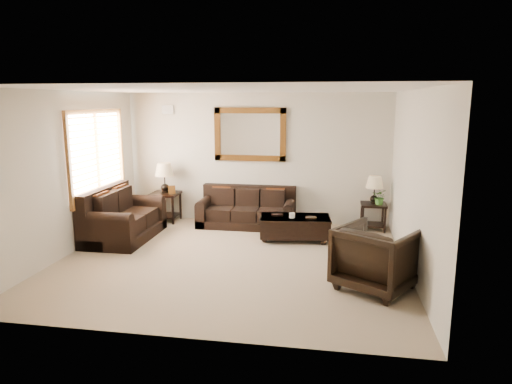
% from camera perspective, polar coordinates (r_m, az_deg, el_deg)
% --- Properties ---
extents(room, '(5.51, 5.01, 2.71)m').
position_cam_1_polar(room, '(7.12, -3.24, 1.77)').
color(room, '#9C8A6B').
rests_on(room, ground).
extents(window, '(0.07, 1.96, 1.66)m').
position_cam_1_polar(window, '(8.90, -19.19, 4.37)').
color(window, white).
rests_on(window, room).
extents(mirror, '(1.50, 0.06, 1.10)m').
position_cam_1_polar(mirror, '(9.49, -0.77, 7.20)').
color(mirror, '#4A240E').
rests_on(mirror, room).
extents(air_vent, '(0.25, 0.02, 0.18)m').
position_cam_1_polar(air_vent, '(9.95, -10.97, 10.07)').
color(air_vent, '#999999').
rests_on(air_vent, room).
extents(sofa, '(1.95, 0.84, 0.80)m').
position_cam_1_polar(sofa, '(9.39, -1.13, -2.49)').
color(sofa, black).
rests_on(sofa, room).
extents(loveseat, '(1.01, 1.70, 0.96)m').
position_cam_1_polar(loveseat, '(8.87, -16.52, -3.37)').
color(loveseat, black).
rests_on(loveseat, room).
extents(end_table_left, '(0.57, 0.57, 1.25)m').
position_cam_1_polar(end_table_left, '(9.82, -11.32, 1.05)').
color(end_table_left, black).
rests_on(end_table_left, room).
extents(end_table_right, '(0.49, 0.49, 1.09)m').
position_cam_1_polar(end_table_right, '(9.28, 14.54, -0.37)').
color(end_table_right, black).
rests_on(end_table_right, room).
extents(coffee_table, '(1.35, 0.82, 0.54)m').
position_cam_1_polar(coffee_table, '(8.48, 4.89, -4.17)').
color(coffee_table, black).
rests_on(coffee_table, room).
extents(armchair, '(1.27, 1.25, 0.97)m').
position_cam_1_polar(armchair, '(6.44, 14.87, -7.58)').
color(armchair, black).
rests_on(armchair, floor).
extents(potted_plant, '(0.36, 0.38, 0.25)m').
position_cam_1_polar(potted_plant, '(9.21, 15.24, -0.79)').
color(potted_plant, '#2A561D').
rests_on(potted_plant, end_table_right).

